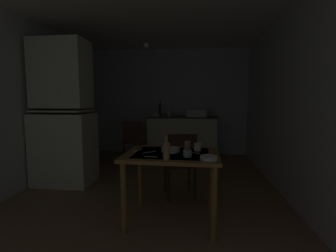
{
  "coord_description": "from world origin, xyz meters",
  "views": [
    {
      "loc": [
        0.64,
        -3.61,
        1.29
      ],
      "look_at": [
        0.22,
        -0.04,
        0.9
      ],
      "focal_mm": 26.03,
      "sensor_mm": 36.0,
      "label": 1
    }
  ],
  "objects_px": {
    "hand_pump": "(160,109)",
    "mixing_bowl_counter": "(155,114)",
    "chair_far_side": "(180,163)",
    "sink_basin": "(197,113)",
    "mug_dark": "(187,153)",
    "chair_by_counter": "(132,140)",
    "serving_bowl_wide": "(209,158)",
    "dining_table": "(172,163)",
    "glass_bottle": "(166,150)",
    "hutch_cabinet": "(63,118)"
  },
  "relations": [
    {
      "from": "hutch_cabinet",
      "to": "chair_far_side",
      "type": "bearing_deg",
      "value": -11.36
    },
    {
      "from": "hand_pump",
      "to": "glass_bottle",
      "type": "height_order",
      "value": "hand_pump"
    },
    {
      "from": "sink_basin",
      "to": "chair_by_counter",
      "type": "distance_m",
      "value": 1.54
    },
    {
      "from": "sink_basin",
      "to": "mixing_bowl_counter",
      "type": "bearing_deg",
      "value": -176.93
    },
    {
      "from": "chair_far_side",
      "to": "mug_dark",
      "type": "distance_m",
      "value": 0.84
    },
    {
      "from": "hutch_cabinet",
      "to": "hand_pump",
      "type": "xyz_separation_m",
      "value": [
        1.17,
        2.04,
        0.07
      ]
    },
    {
      "from": "dining_table",
      "to": "chair_by_counter",
      "type": "relative_size",
      "value": 1.15
    },
    {
      "from": "sink_basin",
      "to": "hand_pump",
      "type": "height_order",
      "value": "hand_pump"
    },
    {
      "from": "mixing_bowl_counter",
      "to": "mug_dark",
      "type": "bearing_deg",
      "value": -74.7
    },
    {
      "from": "sink_basin",
      "to": "glass_bottle",
      "type": "xyz_separation_m",
      "value": [
        -0.28,
        -3.28,
        -0.17
      ]
    },
    {
      "from": "mixing_bowl_counter",
      "to": "glass_bottle",
      "type": "distance_m",
      "value": 3.3
    },
    {
      "from": "mixing_bowl_counter",
      "to": "dining_table",
      "type": "xyz_separation_m",
      "value": [
        0.68,
        -2.92,
        -0.34
      ]
    },
    {
      "from": "sink_basin",
      "to": "hand_pump",
      "type": "bearing_deg",
      "value": 176.9
    },
    {
      "from": "hutch_cabinet",
      "to": "serving_bowl_wide",
      "type": "bearing_deg",
      "value": -29.95
    },
    {
      "from": "hand_pump",
      "to": "sink_basin",
      "type": "bearing_deg",
      "value": -3.1
    },
    {
      "from": "mixing_bowl_counter",
      "to": "hand_pump",
      "type": "bearing_deg",
      "value": 45.02
    },
    {
      "from": "hutch_cabinet",
      "to": "chair_by_counter",
      "type": "xyz_separation_m",
      "value": [
        0.69,
        1.38,
        -0.55
      ]
    },
    {
      "from": "dining_table",
      "to": "serving_bowl_wide",
      "type": "xyz_separation_m",
      "value": [
        0.37,
        -0.24,
        0.12
      ]
    },
    {
      "from": "hutch_cabinet",
      "to": "chair_far_side",
      "type": "relative_size",
      "value": 2.5
    },
    {
      "from": "sink_basin",
      "to": "chair_far_side",
      "type": "xyz_separation_m",
      "value": [
        -0.21,
        -2.36,
        -0.52
      ]
    },
    {
      "from": "hand_pump",
      "to": "mixing_bowl_counter",
      "type": "bearing_deg",
      "value": -134.98
    },
    {
      "from": "dining_table",
      "to": "mug_dark",
      "type": "bearing_deg",
      "value": -43.0
    },
    {
      "from": "hutch_cabinet",
      "to": "hand_pump",
      "type": "relative_size",
      "value": 5.55
    },
    {
      "from": "dining_table",
      "to": "glass_bottle",
      "type": "relative_size",
      "value": 4.24
    },
    {
      "from": "hand_pump",
      "to": "mug_dark",
      "type": "bearing_deg",
      "value": -76.76
    },
    {
      "from": "hand_pump",
      "to": "mixing_bowl_counter",
      "type": "relative_size",
      "value": 1.94
    },
    {
      "from": "hand_pump",
      "to": "mixing_bowl_counter",
      "type": "height_order",
      "value": "hand_pump"
    },
    {
      "from": "chair_far_side",
      "to": "sink_basin",
      "type": "bearing_deg",
      "value": 84.97
    },
    {
      "from": "mixing_bowl_counter",
      "to": "chair_far_side",
      "type": "distance_m",
      "value": 2.47
    },
    {
      "from": "sink_basin",
      "to": "dining_table",
      "type": "distance_m",
      "value": 3.01
    },
    {
      "from": "mug_dark",
      "to": "chair_by_counter",
      "type": "bearing_deg",
      "value": 115.96
    },
    {
      "from": "dining_table",
      "to": "glass_bottle",
      "type": "bearing_deg",
      "value": -94.12
    },
    {
      "from": "chair_far_side",
      "to": "chair_by_counter",
      "type": "xyz_separation_m",
      "value": [
        -1.1,
        1.74,
        -0.01
      ]
    },
    {
      "from": "chair_by_counter",
      "to": "mug_dark",
      "type": "distance_m",
      "value": 2.81
    },
    {
      "from": "chair_far_side",
      "to": "mug_dark",
      "type": "height_order",
      "value": "chair_far_side"
    },
    {
      "from": "hand_pump",
      "to": "mug_dark",
      "type": "relative_size",
      "value": 4.51
    },
    {
      "from": "hutch_cabinet",
      "to": "hand_pump",
      "type": "bearing_deg",
      "value": 60.23
    },
    {
      "from": "chair_far_side",
      "to": "serving_bowl_wide",
      "type": "distance_m",
      "value": 0.96
    },
    {
      "from": "mixing_bowl_counter",
      "to": "dining_table",
      "type": "bearing_deg",
      "value": -76.98
    },
    {
      "from": "hutch_cabinet",
      "to": "sink_basin",
      "type": "height_order",
      "value": "hutch_cabinet"
    },
    {
      "from": "hutch_cabinet",
      "to": "dining_table",
      "type": "bearing_deg",
      "value": -29.19
    },
    {
      "from": "sink_basin",
      "to": "chair_by_counter",
      "type": "relative_size",
      "value": 0.51
    },
    {
      "from": "chair_by_counter",
      "to": "serving_bowl_wide",
      "type": "bearing_deg",
      "value": -61.28
    },
    {
      "from": "dining_table",
      "to": "chair_by_counter",
      "type": "xyz_separation_m",
      "value": [
        -1.06,
        2.35,
        -0.17
      ]
    },
    {
      "from": "hutch_cabinet",
      "to": "sink_basin",
      "type": "bearing_deg",
      "value": 44.89
    },
    {
      "from": "serving_bowl_wide",
      "to": "mug_dark",
      "type": "xyz_separation_m",
      "value": [
        -0.2,
        0.09,
        0.02
      ]
    },
    {
      "from": "chair_far_side",
      "to": "glass_bottle",
      "type": "bearing_deg",
      "value": -94.32
    },
    {
      "from": "hand_pump",
      "to": "chair_far_side",
      "type": "height_order",
      "value": "hand_pump"
    },
    {
      "from": "hand_pump",
      "to": "serving_bowl_wide",
      "type": "relative_size",
      "value": 2.38
    },
    {
      "from": "mixing_bowl_counter",
      "to": "chair_far_side",
      "type": "bearing_deg",
      "value": -72.59
    }
  ]
}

